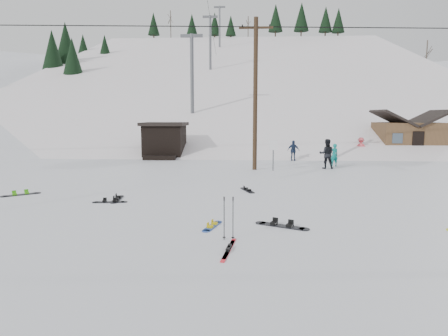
# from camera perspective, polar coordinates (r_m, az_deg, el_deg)

# --- Properties ---
(ground) EXTENTS (200.00, 200.00, 0.00)m
(ground) POSITION_cam_1_polar(r_m,az_deg,el_deg) (10.93, -4.99, -10.12)
(ground) COLOR silver
(ground) RESTS_ON ground
(ski_slope) EXTENTS (60.00, 85.24, 65.97)m
(ski_slope) POSITION_cam_1_polar(r_m,az_deg,el_deg) (67.09, 1.95, -5.64)
(ski_slope) COLOR white
(ski_slope) RESTS_ON ground
(ridge_left) EXTENTS (47.54, 95.03, 58.38)m
(ridge_left) POSITION_cam_1_polar(r_m,az_deg,el_deg) (70.80, -28.89, -5.06)
(ridge_left) COLOR silver
(ridge_left) RESTS_ON ground
(treeline_crest) EXTENTS (50.00, 6.00, 10.00)m
(treeline_crest) POSITION_cam_1_polar(r_m,az_deg,el_deg) (96.37, 2.44, 5.59)
(treeline_crest) COLOR black
(treeline_crest) RESTS_ON ski_slope
(utility_pole) EXTENTS (2.00, 0.26, 9.00)m
(utility_pole) POSITION_cam_1_polar(r_m,az_deg,el_deg) (24.34, 4.50, 10.76)
(utility_pole) COLOR #3A2819
(utility_pole) RESTS_ON ground
(trail_sign) EXTENTS (0.50, 0.09, 1.85)m
(trail_sign) POSITION_cam_1_polar(r_m,az_deg,el_deg) (24.02, 7.06, 2.63)
(trail_sign) COLOR #595B60
(trail_sign) RESTS_ON ground
(lift_hut) EXTENTS (3.40, 4.10, 2.75)m
(lift_hut) POSITION_cam_1_polar(r_m,az_deg,el_deg) (31.98, -8.49, 3.98)
(lift_hut) COLOR black
(lift_hut) RESTS_ON ground
(lift_tower_near) EXTENTS (2.20, 0.36, 8.00)m
(lift_tower_near) POSITION_cam_1_polar(r_m,az_deg,el_deg) (40.93, -4.59, 13.91)
(lift_tower_near) COLOR #595B60
(lift_tower_near) RESTS_ON ski_slope
(lift_tower_mid) EXTENTS (2.20, 0.36, 8.00)m
(lift_tower_mid) POSITION_cam_1_polar(r_m,az_deg,el_deg) (61.55, -1.97, 17.89)
(lift_tower_mid) COLOR #595B60
(lift_tower_mid) RESTS_ON ski_slope
(lift_tower_far) EXTENTS (2.20, 0.36, 8.00)m
(lift_tower_far) POSITION_cam_1_polar(r_m,az_deg,el_deg) (82.38, -0.63, 19.86)
(lift_tower_far) COLOR #595B60
(lift_tower_far) RESTS_ON ski_slope
(cabin) EXTENTS (5.39, 4.40, 3.77)m
(cabin) POSITION_cam_1_polar(r_m,az_deg,el_deg) (36.89, 24.80, 4.02)
(cabin) COLOR brown
(cabin) RESTS_ON ground
(hero_snowboard) EXTENTS (0.52, 1.25, 0.09)m
(hero_snowboard) POSITION_cam_1_polar(r_m,az_deg,el_deg) (12.07, -1.68, -8.26)
(hero_snowboard) COLOR #1940A6
(hero_snowboard) RESTS_ON ground
(hero_skis) EXTENTS (0.32, 1.76, 0.09)m
(hero_skis) POSITION_cam_1_polar(r_m,az_deg,el_deg) (10.08, 0.68, -11.49)
(hero_skis) COLOR red
(hero_skis) RESTS_ON ground
(ski_poles) EXTENTS (0.32, 0.09, 1.17)m
(ski_poles) POSITION_cam_1_polar(r_m,az_deg,el_deg) (10.72, 0.65, -7.12)
(ski_poles) COLOR black
(ski_poles) RESTS_ON ground
(board_scatter_a) EXTENTS (1.34, 0.37, 0.09)m
(board_scatter_a) POSITION_cam_1_polar(r_m,az_deg,el_deg) (15.93, -16.00, -4.66)
(board_scatter_a) COLOR black
(board_scatter_a) RESTS_ON ground
(board_scatter_b) EXTENTS (0.43, 1.51, 0.11)m
(board_scatter_b) POSITION_cam_1_polar(r_m,az_deg,el_deg) (16.37, -15.02, -4.29)
(board_scatter_b) COLOR black
(board_scatter_b) RESTS_ON ground
(board_scatter_c) EXTENTS (1.30, 1.09, 0.11)m
(board_scatter_c) POSITION_cam_1_polar(r_m,az_deg,el_deg) (18.75, -27.04, -3.37)
(board_scatter_c) COLOR black
(board_scatter_c) RESTS_ON ground
(board_scatter_d) EXTENTS (1.57, 0.93, 0.12)m
(board_scatter_d) POSITION_cam_1_polar(r_m,az_deg,el_deg) (12.21, 8.27, -8.12)
(board_scatter_d) COLOR black
(board_scatter_d) RESTS_ON ground
(board_scatter_f) EXTENTS (0.65, 1.32, 0.10)m
(board_scatter_f) POSITION_cam_1_polar(r_m,az_deg,el_deg) (17.70, 3.34, -3.16)
(board_scatter_f) COLOR black
(board_scatter_f) RESTS_ON ground
(skier_teal) EXTENTS (0.62, 0.50, 1.48)m
(skier_teal) POSITION_cam_1_polar(r_m,az_deg,el_deg) (26.90, 15.46, 1.79)
(skier_teal) COLOR #0C7D75
(skier_teal) RESTS_ON ground
(skier_dark) EXTENTS (0.94, 0.76, 1.85)m
(skier_dark) POSITION_cam_1_polar(r_m,az_deg,el_deg) (25.62, 14.44, 1.97)
(skier_dark) COLOR black
(skier_dark) RESTS_ON ground
(skier_pink) EXTENTS (1.10, 0.77, 1.56)m
(skier_pink) POSITION_cam_1_polar(r_m,az_deg,el_deg) (33.51, 18.95, 2.82)
(skier_pink) COLOR #E9525B
(skier_pink) RESTS_ON ground
(skier_navy) EXTENTS (0.94, 0.59, 1.49)m
(skier_navy) POSITION_cam_1_polar(r_m,az_deg,el_deg) (29.58, 9.89, 2.47)
(skier_navy) COLOR #1C2A47
(skier_navy) RESTS_ON ground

